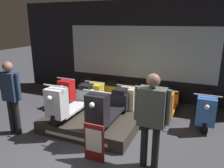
# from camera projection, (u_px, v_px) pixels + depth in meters

# --- Properties ---
(ground_plane) EXTENTS (30.00, 30.00, 0.00)m
(ground_plane) POSITION_uv_depth(u_px,v_px,m) (82.00, 156.00, 4.29)
(ground_plane) COLOR #38383D
(shop_wall_back) EXTENTS (9.01, 0.09, 3.20)m
(shop_wall_back) POSITION_uv_depth(u_px,v_px,m) (138.00, 51.00, 7.18)
(shop_wall_back) COLOR black
(shop_wall_back) RESTS_ON ground_plane
(display_platform) EXTENTS (2.21, 1.56, 0.29)m
(display_platform) POSITION_uv_depth(u_px,v_px,m) (92.00, 123.00, 5.36)
(display_platform) COLOR #2D2823
(display_platform) RESTS_ON ground_plane
(scooter_display_left) EXTENTS (0.60, 1.80, 0.94)m
(scooter_display_left) POSITION_uv_depth(u_px,v_px,m) (73.00, 100.00, 5.37)
(scooter_display_left) COLOR black
(scooter_display_left) RESTS_ON display_platform
(scooter_display_right) EXTENTS (0.60, 1.80, 0.94)m
(scooter_display_right) POSITION_uv_depth(u_px,v_px,m) (110.00, 106.00, 5.00)
(scooter_display_right) COLOR black
(scooter_display_right) RESTS_ON display_platform
(scooter_backrow_0) EXTENTS (0.60, 1.80, 0.94)m
(scooter_backrow_0) POSITION_uv_depth(u_px,v_px,m) (78.00, 90.00, 7.12)
(scooter_backrow_0) COLOR black
(scooter_backrow_0) RESTS_ON ground_plane
(scooter_backrow_1) EXTENTS (0.60, 1.80, 0.94)m
(scooter_backrow_1) POSITION_uv_depth(u_px,v_px,m) (105.00, 94.00, 6.76)
(scooter_backrow_1) COLOR black
(scooter_backrow_1) RESTS_ON ground_plane
(scooter_backrow_2) EXTENTS (0.60, 1.80, 0.94)m
(scooter_backrow_2) POSITION_uv_depth(u_px,v_px,m) (134.00, 98.00, 6.40)
(scooter_backrow_2) COLOR black
(scooter_backrow_2) RESTS_ON ground_plane
(scooter_backrow_3) EXTENTS (0.60, 1.80, 0.94)m
(scooter_backrow_3) POSITION_uv_depth(u_px,v_px,m) (168.00, 103.00, 6.04)
(scooter_backrow_3) COLOR black
(scooter_backrow_3) RESTS_ON ground_plane
(scooter_backrow_4) EXTENTS (0.60, 1.80, 0.94)m
(scooter_backrow_4) POSITION_uv_depth(u_px,v_px,m) (205.00, 108.00, 5.68)
(scooter_backrow_4) COLOR black
(scooter_backrow_4) RESTS_ON ground_plane
(person_left_browsing) EXTENTS (0.54, 0.22, 1.71)m
(person_left_browsing) POSITION_uv_depth(u_px,v_px,m) (11.00, 93.00, 4.90)
(person_left_browsing) COLOR black
(person_left_browsing) RESTS_ON ground_plane
(person_right_browsing) EXTENTS (0.62, 0.26, 1.74)m
(person_right_browsing) POSITION_uv_depth(u_px,v_px,m) (152.00, 114.00, 3.69)
(person_right_browsing) COLOR black
(person_right_browsing) RESTS_ON ground_plane
(price_sign_board) EXTENTS (0.40, 0.04, 0.75)m
(price_sign_board) POSITION_uv_depth(u_px,v_px,m) (94.00, 143.00, 4.04)
(price_sign_board) COLOR maroon
(price_sign_board) RESTS_ON ground_plane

